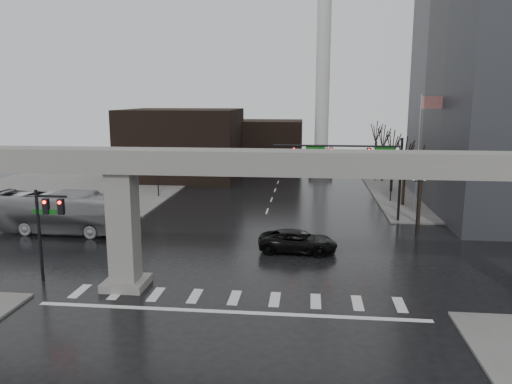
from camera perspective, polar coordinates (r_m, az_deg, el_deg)
ground at (r=31.20m, az=-2.20°, el=-11.28°), size 160.00×160.00×0.00m
sidewalk_ne at (r=69.15m, az=24.35°, el=0.15°), size 28.00×36.00×0.15m
sidewalk_nw at (r=72.27m, az=-18.72°, el=0.96°), size 28.00×36.00×0.15m
elevated_guideway at (r=29.16m, az=0.16°, el=1.24°), size 48.00×2.60×8.70m
building_far_left at (r=73.23m, az=-8.38°, el=5.43°), size 16.00×14.00×10.00m
building_far_mid at (r=81.21m, az=1.68°, el=5.36°), size 10.00×10.00×8.00m
smokestack at (r=74.64m, az=7.62°, el=11.97°), size 3.60×3.60×30.00m
signal_mast_arm at (r=48.00m, az=11.76°, el=3.53°), size 12.12×0.43×8.00m
signal_left_pole at (r=34.31m, az=-22.84°, el=-2.95°), size 2.30×0.30×6.00m
flagpole_assembly at (r=51.96m, az=18.46°, el=5.63°), size 2.06×0.12×12.00m
lamp_right_0 at (r=44.37m, az=18.04°, el=-0.45°), size 1.22×0.32×5.11m
lamp_right_1 at (r=57.94m, az=15.25°, el=2.24°), size 1.22×0.32×5.11m
lamp_right_2 at (r=71.68m, az=13.52°, el=3.91°), size 1.22×0.32×5.11m
lamp_left_0 at (r=46.88m, az=-16.24°, el=0.24°), size 1.22×0.32×5.11m
lamp_left_1 at (r=59.89m, az=-11.20°, el=2.69°), size 1.22×0.32×5.11m
lamp_left_2 at (r=73.26m, az=-7.97°, el=4.25°), size 1.22×0.32×5.11m
tree_right_0 at (r=48.57m, az=18.23°, el=-0.34°), size 1.09×1.58×7.50m
tree_right_1 at (r=56.28m, az=16.57°, el=1.29°), size 1.09×1.61×7.67m
tree_right_2 at (r=64.07m, az=15.31°, el=2.53°), size 1.10×1.63×7.85m
tree_right_3 at (r=71.90m, az=14.32°, el=3.49°), size 1.11×1.66×8.02m
tree_right_4 at (r=79.76m, az=13.52°, el=4.27°), size 1.12×1.69×8.19m
pickup_truck at (r=38.57m, az=4.82°, el=-5.64°), size 6.15×3.14×1.66m
city_bus at (r=46.70m, az=-21.46°, el=-2.18°), size 13.31×3.88×3.66m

